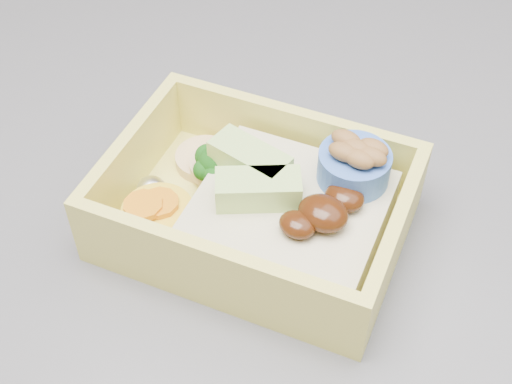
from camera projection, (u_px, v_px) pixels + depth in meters
The scene contains 2 objects.
island at pixel (124, 377), 0.94m from camera, with size 1.24×0.84×0.92m.
bento_box at pixel (266, 206), 0.49m from camera, with size 0.22×0.18×0.07m.
Camera 1 is at (0.39, -0.40, 1.31)m, focal length 50.00 mm.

